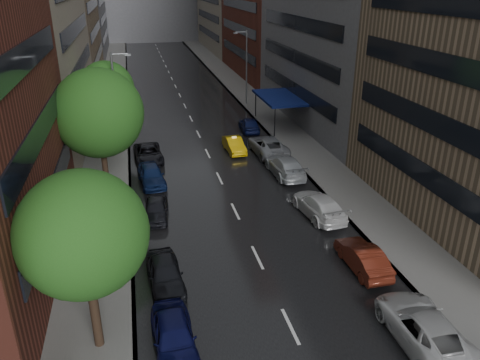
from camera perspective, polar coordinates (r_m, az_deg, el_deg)
name	(u,v)px	position (r m, az deg, el deg)	size (l,w,h in m)	color
road	(181,99)	(64.39, -7.16, 9.81)	(14.00, 140.00, 0.01)	black
sidewalk_left	(113,102)	(64.15, -15.27, 9.19)	(4.00, 140.00, 0.15)	gray
sidewalk_right	(246,95)	(65.85, 0.77, 10.36)	(4.00, 140.00, 0.15)	gray
tree_near	(83,234)	(19.49, -18.59, -6.31)	(5.20, 5.20, 8.29)	#382619
tree_mid	(99,113)	(33.03, -16.87, 7.78)	(6.05, 6.05, 9.64)	#382619
tree_far	(106,89)	(45.45, -15.97, 10.61)	(5.09, 5.09, 8.12)	#382619
taxi	(234,145)	(43.55, -0.71, 4.30)	(1.44, 4.13, 1.36)	yellow
parked_cars_left	(156,207)	(32.16, -10.23, -3.20)	(2.60, 28.40, 1.55)	#0D0F3E
parked_cars_right	(303,186)	(34.87, 7.63, -0.76)	(2.95, 37.20, 1.61)	silver
street_lamp_left	(117,101)	(43.54, -14.79, 9.30)	(1.74, 0.22, 9.00)	gray
street_lamp_right	(246,66)	(59.84, 0.73, 13.73)	(1.74, 0.22, 9.00)	gray
awning	(279,98)	(51.08, 4.79, 9.96)	(4.00, 8.00, 3.12)	navy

